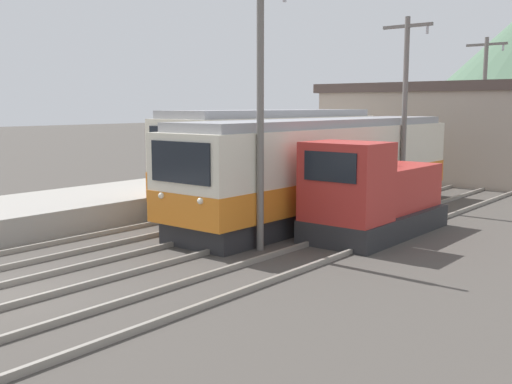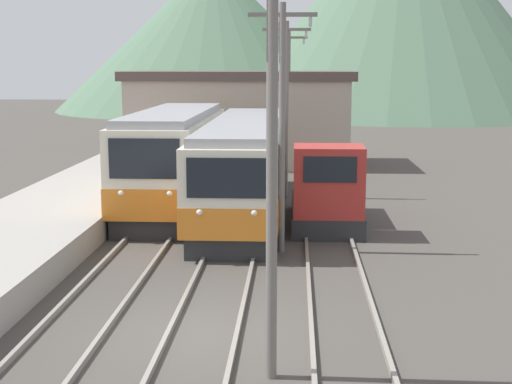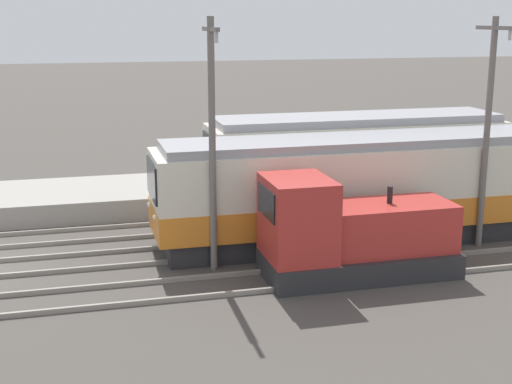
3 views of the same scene
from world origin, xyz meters
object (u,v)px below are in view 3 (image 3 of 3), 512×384
object	(u,v)px
commuter_train_center	(375,192)
catenary_mast_far	(488,125)
commuter_train_left	(356,171)
shunting_locomotive	(350,236)
catenary_mast_mid	(212,137)

from	to	relation	value
commuter_train_center	catenary_mast_far	world-z (taller)	catenary_mast_far
commuter_train_left	shunting_locomotive	xyz separation A→B (m)	(5.80, -2.56, -0.58)
commuter_train_left	commuter_train_center	bearing A→B (deg)	-9.63
shunting_locomotive	commuter_train_left	bearing A→B (deg)	156.20
commuter_train_center	catenary_mast_far	xyz separation A→B (m)	(1.51, 3.10, 2.35)
catenary_mast_mid	commuter_train_left	bearing A→B (deg)	124.52
commuter_train_left	catenary_mast_mid	xyz separation A→B (m)	(4.31, -6.26, 2.22)
commuter_train_center	catenary_mast_far	bearing A→B (deg)	64.09
commuter_train_center	catenary_mast_far	size ratio (longest dim) A/B	2.02
commuter_train_center	catenary_mast_mid	bearing A→B (deg)	-75.40
commuter_train_center	catenary_mast_mid	size ratio (longest dim) A/B	2.02
commuter_train_left	catenary_mast_mid	world-z (taller)	catenary_mast_mid
catenary_mast_far	shunting_locomotive	bearing A→B (deg)	-73.94
shunting_locomotive	catenary_mast_far	distance (m)	6.08
commuter_train_center	shunting_locomotive	size ratio (longest dim) A/B	2.64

